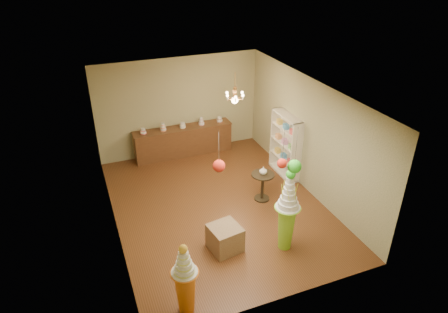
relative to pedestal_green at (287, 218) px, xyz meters
name	(u,v)px	position (x,y,z in m)	size (l,w,h in m)	color
floor	(218,205)	(-0.80, 2.00, -0.78)	(6.50, 6.50, 0.00)	#532E16
ceiling	(217,92)	(-0.80, 2.00, 2.22)	(6.50, 6.50, 0.00)	silver
wall_back	(179,106)	(-0.80, 5.25, 0.72)	(5.00, 0.04, 3.00)	#95926A
wall_front	(285,236)	(-0.80, -1.25, 0.72)	(5.00, 0.04, 3.00)	#95926A
wall_left	(109,173)	(-3.30, 2.00, 0.72)	(0.04, 6.50, 3.00)	#95926A
wall_right	(308,136)	(1.70, 2.00, 0.72)	(0.04, 6.50, 3.00)	#95926A
pedestal_green	(287,218)	(0.00, 0.00, 0.00)	(0.63, 0.63, 1.94)	#82C42B
pedestal_orange	(185,286)	(-2.48, -0.85, -0.18)	(0.60, 0.60, 1.51)	orange
burlap_riser	(225,238)	(-1.23, 0.42, -0.49)	(0.63, 0.63, 0.57)	#7E6245
sideboard	(183,141)	(-0.80, 4.97, -0.30)	(3.04, 0.54, 1.16)	#53301A
shelving_unit	(286,145)	(1.53, 2.80, 0.12)	(0.33, 1.20, 1.80)	silver
round_table	(263,183)	(0.36, 1.84, -0.29)	(0.59, 0.59, 0.75)	black
vase	(263,170)	(0.36, 1.84, 0.08)	(0.20, 0.20, 0.20)	silver
pom_red_left	(219,166)	(-1.46, 0.15, 1.49)	(0.23, 0.23, 0.85)	#3D352C
pom_green_mid	(294,166)	(-0.12, -0.28, 1.42)	(0.26, 0.26, 0.94)	#3D352C
pom_red_right	(282,163)	(-0.35, -0.21, 1.50)	(0.19, 0.19, 0.82)	#3D352C
chandelier	(235,98)	(0.17, 3.25, 1.53)	(0.63, 0.63, 0.85)	#DC954D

